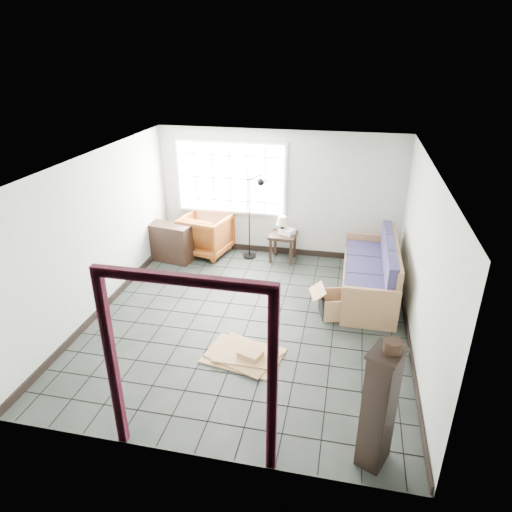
% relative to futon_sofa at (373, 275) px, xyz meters
% --- Properties ---
extents(ground, '(5.50, 5.50, 0.00)m').
position_rel_futon_sofa_xyz_m(ground, '(-1.95, -1.30, -0.37)').
color(ground, black).
rests_on(ground, ground).
extents(room_shell, '(5.02, 5.52, 2.61)m').
position_rel_futon_sofa_xyz_m(room_shell, '(-1.95, -1.28, 1.30)').
color(room_shell, '#A3A7A1').
rests_on(room_shell, ground).
extents(window_panel, '(2.32, 0.08, 1.52)m').
position_rel_futon_sofa_xyz_m(window_panel, '(-2.95, 1.40, 1.23)').
color(window_panel, silver).
rests_on(window_panel, ground).
extents(doorway_trim, '(1.80, 0.08, 2.20)m').
position_rel_futon_sofa_xyz_m(doorway_trim, '(-1.95, -4.00, 1.01)').
color(doorway_trim, '#380C19').
rests_on(doorway_trim, ground).
extents(futon_sofa, '(0.89, 2.34, 1.04)m').
position_rel_futon_sofa_xyz_m(futon_sofa, '(0.00, 0.00, 0.00)').
color(futon_sofa, olive).
rests_on(futon_sofa, ground).
extents(armchair, '(1.08, 1.03, 0.95)m').
position_rel_futon_sofa_xyz_m(armchair, '(-3.43, 1.10, 0.10)').
color(armchair, brown).
rests_on(armchair, ground).
extents(side_table, '(0.55, 0.55, 0.58)m').
position_rel_futon_sofa_xyz_m(side_table, '(-1.78, 1.10, 0.10)').
color(side_table, black).
rests_on(side_table, ground).
extents(table_lamp, '(0.26, 0.26, 0.36)m').
position_rel_futon_sofa_xyz_m(table_lamp, '(-1.82, 1.14, 0.46)').
color(table_lamp, black).
rests_on(table_lamp, side_table).
extents(projector, '(0.37, 0.34, 0.11)m').
position_rel_futon_sofa_xyz_m(projector, '(-1.72, 1.12, 0.26)').
color(projector, silver).
rests_on(projector, side_table).
extents(floor_lamp, '(0.47, 0.32, 1.81)m').
position_rel_futon_sofa_xyz_m(floor_lamp, '(-2.37, 1.04, 0.59)').
color(floor_lamp, black).
rests_on(floor_lamp, ground).
extents(console_shelf, '(1.06, 0.57, 0.78)m').
position_rel_futon_sofa_xyz_m(console_shelf, '(-4.10, 0.61, 0.02)').
color(console_shelf, black).
rests_on(console_shelf, ground).
extents(tall_shelf, '(0.43, 0.48, 1.42)m').
position_rel_futon_sofa_xyz_m(tall_shelf, '(-0.04, -3.70, 0.35)').
color(tall_shelf, black).
rests_on(tall_shelf, ground).
extents(pot, '(0.21, 0.21, 0.13)m').
position_rel_futon_sofa_xyz_m(pot, '(-0.00, -3.70, 1.11)').
color(pot, black).
rests_on(pot, tall_shelf).
extents(open_box, '(1.01, 0.67, 0.53)m').
position_rel_futon_sofa_xyz_m(open_box, '(-0.55, -0.82, -0.18)').
color(open_box, '#A67C50').
rests_on(open_box, ground).
extents(cardboard_pile, '(1.18, 0.98, 0.16)m').
position_rel_futon_sofa_xyz_m(cardboard_pile, '(-1.80, -2.25, -0.33)').
color(cardboard_pile, '#A67C50').
rests_on(cardboard_pile, ground).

